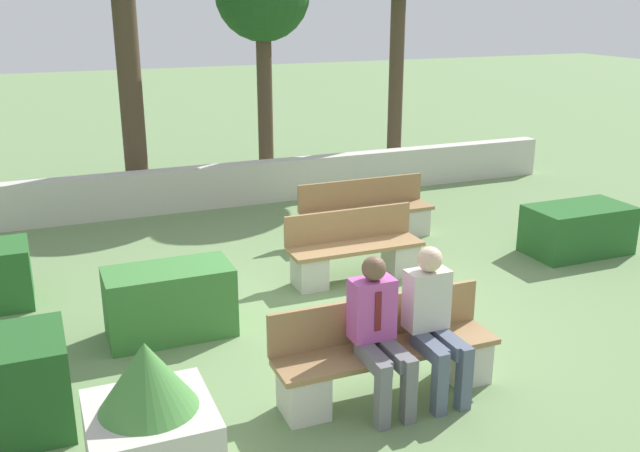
# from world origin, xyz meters

# --- Properties ---
(ground_plane) EXTENTS (60.00, 60.00, 0.00)m
(ground_plane) POSITION_xyz_m (0.00, 0.00, 0.00)
(ground_plane) COLOR #6B8956
(perimeter_wall) EXTENTS (12.40, 0.30, 0.71)m
(perimeter_wall) POSITION_xyz_m (0.00, 4.76, 0.35)
(perimeter_wall) COLOR beige
(perimeter_wall) RESTS_ON ground_plane
(bench_front) EXTENTS (2.06, 0.48, 0.85)m
(bench_front) POSITION_xyz_m (-0.36, -1.65, 0.34)
(bench_front) COLOR #937047
(bench_front) RESTS_ON ground_plane
(bench_left_side) EXTENTS (1.98, 0.49, 0.85)m
(bench_left_side) POSITION_xyz_m (1.36, 2.28, 0.33)
(bench_left_side) COLOR #937047
(bench_left_side) RESTS_ON ground_plane
(bench_right_side) EXTENTS (1.71, 0.48, 0.85)m
(bench_right_side) POSITION_xyz_m (0.54, 0.92, 0.32)
(bench_right_side) COLOR #937047
(bench_right_side) RESTS_ON ground_plane
(person_seated_man) EXTENTS (0.38, 0.64, 1.33)m
(person_seated_man) POSITION_xyz_m (-0.52, -1.79, 0.74)
(person_seated_man) COLOR slate
(person_seated_man) RESTS_ON ground_plane
(person_seated_woman) EXTENTS (0.38, 0.64, 1.34)m
(person_seated_woman) POSITION_xyz_m (0.02, -1.79, 0.74)
(person_seated_woman) COLOR #515B70
(person_seated_woman) RESTS_ON ground_plane
(hedge_block_mid_left) EXTENTS (1.41, 0.79, 0.66)m
(hedge_block_mid_left) POSITION_xyz_m (3.79, 0.64, 0.33)
(hedge_block_mid_left) COLOR #286028
(hedge_block_mid_left) RESTS_ON ground_plane
(hedge_block_mid_right) EXTENTS (1.29, 0.65, 0.74)m
(hedge_block_mid_right) POSITION_xyz_m (-1.91, 0.24, 0.37)
(hedge_block_mid_right) COLOR #3D7A38
(hedge_block_mid_right) RESTS_ON ground_plane
(planter_corner_left) EXTENTS (0.86, 0.86, 1.20)m
(planter_corner_left) POSITION_xyz_m (-2.51, -2.26, 0.54)
(planter_corner_left) COLOR beige
(planter_corner_left) RESTS_ON ground_plane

